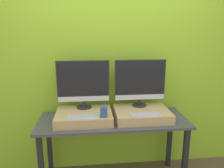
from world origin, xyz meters
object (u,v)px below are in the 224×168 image
at_px(keyboard_left, 84,117).
at_px(keyboard_right, 146,114).
at_px(monitor_left, 83,83).
at_px(monitor_right, 140,81).
at_px(mug, 104,112).

height_order(keyboard_left, keyboard_right, same).
distance_m(keyboard_left, keyboard_right, 0.63).
bearing_deg(keyboard_right, monitor_left, 155.51).
height_order(keyboard_left, monitor_right, monitor_right).
xyz_separation_m(keyboard_left, keyboard_right, (0.63, 0.00, 0.00)).
bearing_deg(monitor_right, keyboard_left, -155.51).
bearing_deg(keyboard_left, keyboard_right, 0.00).
bearing_deg(mug, monitor_right, 33.87).
distance_m(monitor_left, monitor_right, 0.63).
relative_size(mug, monitor_right, 0.18).
bearing_deg(keyboard_right, mug, 180.00).
relative_size(keyboard_left, mug, 2.95).
xyz_separation_m(monitor_left, keyboard_left, (-0.00, -0.29, -0.28)).
relative_size(monitor_left, keyboard_right, 1.88).
distance_m(keyboard_left, mug, 0.21).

